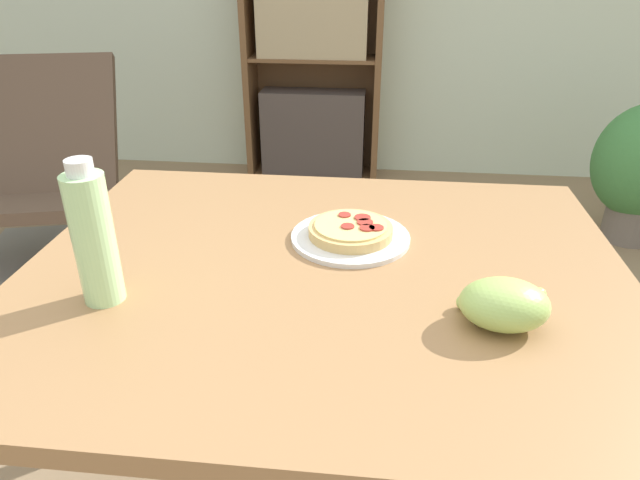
% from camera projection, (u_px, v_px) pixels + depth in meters
% --- Properties ---
extents(dining_table, '(1.11, 0.91, 0.77)m').
position_uv_depth(dining_table, '(324.00, 315.00, 1.09)').
color(dining_table, '#A37549').
rests_on(dining_table, ground_plane).
extents(pizza_on_plate, '(0.24, 0.24, 0.04)m').
position_uv_depth(pizza_on_plate, '(351.00, 233.00, 1.13)').
color(pizza_on_plate, white).
rests_on(pizza_on_plate, dining_table).
extents(grape_bunch, '(0.14, 0.11, 0.08)m').
position_uv_depth(grape_bunch, '(504.00, 304.00, 0.87)').
color(grape_bunch, '#A8CC66').
rests_on(grape_bunch, dining_table).
extents(drink_bottle, '(0.07, 0.07, 0.24)m').
position_uv_depth(drink_bottle, '(94.00, 237.00, 0.90)').
color(drink_bottle, '#B7EAA3').
rests_on(drink_bottle, dining_table).
extents(lounge_chair_near, '(0.77, 0.89, 0.88)m').
position_uv_depth(lounge_chair_near, '(45.00, 209.00, 2.47)').
color(lounge_chair_near, slate).
rests_on(lounge_chair_near, ground_plane).
extents(bookshelf, '(0.80, 0.28, 1.44)m').
position_uv_depth(bookshelf, '(313.00, 69.00, 3.34)').
color(bookshelf, brown).
rests_on(bookshelf, ground_plane).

